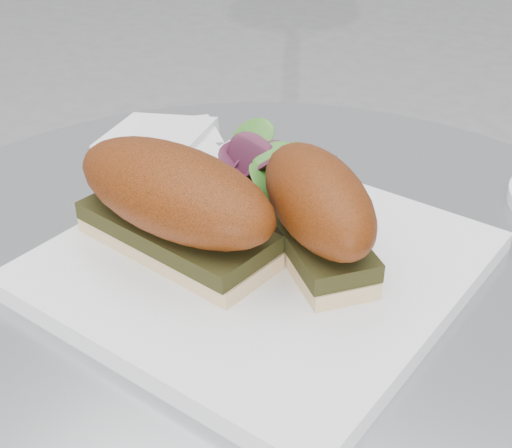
{
  "coord_description": "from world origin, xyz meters",
  "views": [
    {
      "loc": [
        0.19,
        -0.38,
        1.05
      ],
      "look_at": [
        -0.01,
        0.02,
        0.77
      ],
      "focal_mm": 50.0,
      "sensor_mm": 36.0,
      "label": 1
    }
  ],
  "objects": [
    {
      "name": "sandwich_right",
      "position": [
        0.03,
        0.03,
        0.79
      ],
      "size": [
        0.14,
        0.14,
        0.08
      ],
      "rotation": [
        0.0,
        0.0,
        -0.79
      ],
      "color": "#E0BB8C",
      "rests_on": "plate"
    },
    {
      "name": "plate",
      "position": [
        -0.01,
        0.01,
        0.74
      ],
      "size": [
        0.33,
        0.33,
        0.02
      ],
      "primitive_type": "cube",
      "rotation": [
        0.0,
        0.0,
        -0.18
      ],
      "color": "white",
      "rests_on": "table"
    },
    {
      "name": "salad",
      "position": [
        -0.04,
        0.09,
        0.77
      ],
      "size": [
        0.13,
        0.13,
        0.05
      ],
      "primitive_type": null,
      "color": "#46862B",
      "rests_on": "plate"
    },
    {
      "name": "sandwich_left",
      "position": [
        -0.07,
        -0.01,
        0.79
      ],
      "size": [
        0.19,
        0.12,
        0.08
      ],
      "rotation": [
        0.0,
        0.0,
        -0.23
      ],
      "color": "#E0BB8C",
      "rests_on": "plate"
    },
    {
      "name": "napkin",
      "position": [
        -0.17,
        0.14,
        0.74
      ],
      "size": [
        0.14,
        0.14,
        0.02
      ],
      "primitive_type": null,
      "rotation": [
        0.0,
        0.0,
        -0.14
      ],
      "color": "white",
      "rests_on": "table"
    }
  ]
}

